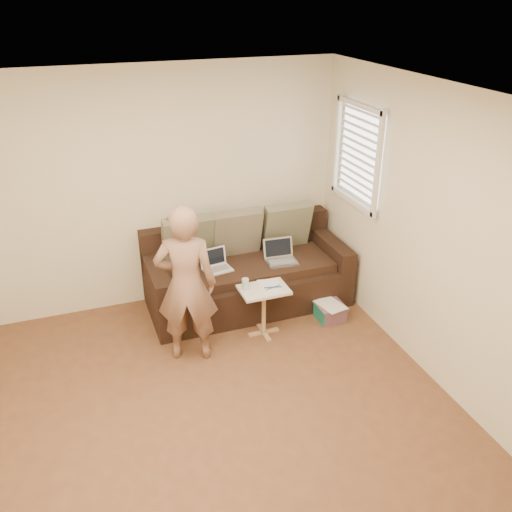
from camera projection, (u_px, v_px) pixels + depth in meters
name	position (u px, v px, depth m)	size (l,w,h in m)	color
floor	(223.00, 427.00, 4.50)	(4.50, 4.50, 0.00)	brown
ceiling	(212.00, 106.00, 3.34)	(4.50, 4.50, 0.00)	white
wall_back	(158.00, 190.00, 5.82)	(4.00, 4.00, 0.00)	beige
wall_right	(449.00, 248.00, 4.54)	(4.50, 4.50, 0.00)	beige
window_blinds	(358.00, 155.00, 5.61)	(0.12, 0.88, 1.08)	white
sofa	(248.00, 270.00, 6.06)	(2.20, 0.95, 0.85)	black
pillow_left	(188.00, 239.00, 5.92)	(0.55, 0.14, 0.55)	#63654A
pillow_mid	(237.00, 233.00, 6.08)	(0.55, 0.14, 0.55)	brown
pillow_right	(286.00, 226.00, 6.26)	(0.55, 0.14, 0.55)	#63654A
laptop_silver	(282.00, 263.00, 6.01)	(0.33, 0.24, 0.22)	#B7BABC
laptop_white	(218.00, 270.00, 5.85)	(0.30, 0.22, 0.22)	white
person	(186.00, 285.00, 5.03)	(0.57, 0.39, 1.58)	brown
side_table	(264.00, 311.00, 5.60)	(0.49, 0.34, 0.53)	silver
drinking_glass	(245.00, 284.00, 5.43)	(0.07, 0.07, 0.12)	silver
scissors	(273.00, 287.00, 5.48)	(0.18, 0.10, 0.02)	silver
paper_on_table	(270.00, 286.00, 5.51)	(0.21, 0.30, 0.00)	white
striped_box	(330.00, 312.00, 5.91)	(0.29, 0.29, 0.18)	#BD1C53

